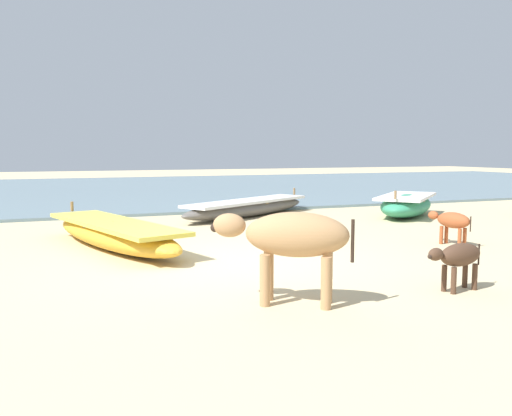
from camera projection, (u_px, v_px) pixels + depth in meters
ground at (226, 260)px, 8.36m from camera, size 80.00×80.00×0.00m
sea_water at (109, 189)px, 23.26m from camera, size 60.00×20.00×0.08m
fishing_boat_0 at (114, 233)px, 9.42m from camera, size 2.22×4.53×0.67m
fishing_boat_2 at (248, 207)px, 13.97m from camera, size 4.55×3.18×0.63m
fishing_boat_5 at (406, 205)px, 13.99m from camera, size 3.04×2.90×0.77m
calf_near_dark at (459, 257)px, 6.50m from camera, size 0.91×0.35×0.59m
calf_far_rust at (452, 221)px, 9.70m from camera, size 0.40×0.92×0.60m
cow_second_adult_tan at (292, 238)px, 5.90m from camera, size 1.48×1.11×1.04m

